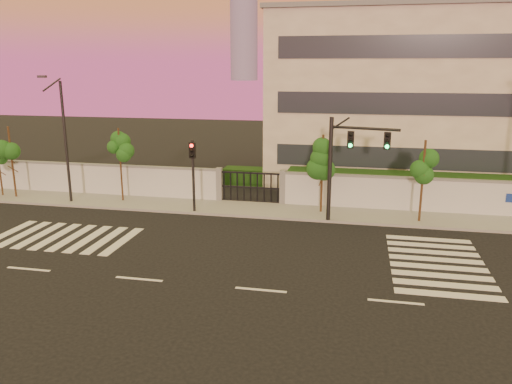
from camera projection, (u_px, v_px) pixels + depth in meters
The scene contains 13 objects.
ground at pixel (261, 290), 19.09m from camera, with size 120.00×120.00×0.00m, color black.
sidewalk at pixel (295, 212), 29.04m from camera, with size 60.00×3.00×0.15m, color gray.
perimeter_wall at pixel (301, 189), 30.20m from camera, with size 60.00×0.36×2.20m.
hedge_row at pixel (322, 184), 32.66m from camera, with size 41.00×4.25×1.80m.
institutional_building at pixel (438, 96), 36.70m from camera, with size 24.40×12.40×12.25m.
road_markings at pixel (243, 252), 22.96m from camera, with size 57.00×7.62×0.02m.
street_tree_b at pixel (11, 146), 31.40m from camera, with size 1.52×1.21×4.67m.
street_tree_c at pixel (120, 148), 30.52m from camera, with size 1.32×1.05×4.68m.
street_tree_d at pixel (323, 156), 28.11m from camera, with size 1.58×1.26×4.61m.
street_tree_e at pixel (424, 163), 26.37m from camera, with size 1.57×1.25×4.57m.
traffic_signal_main at pixel (344, 158), 26.33m from camera, with size 3.61×0.95×5.75m.
traffic_signal_secondary at pixel (193, 168), 28.35m from camera, with size 0.33×0.33×4.29m.
streetlight_west at pixel (64, 136), 29.95m from camera, with size 0.47×1.88×7.83m.
Camera 1 is at (3.36, -17.26, 8.33)m, focal length 35.00 mm.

